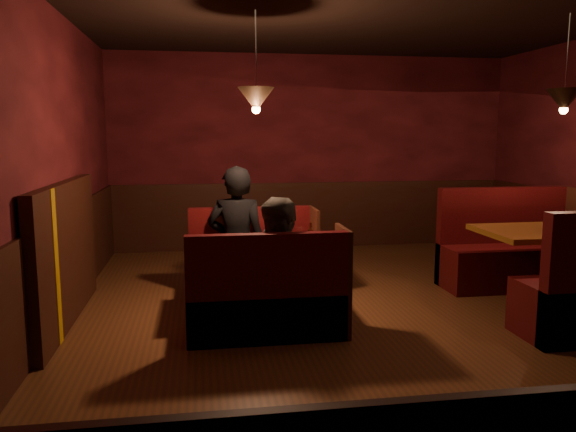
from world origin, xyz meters
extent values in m
cube|color=brown|center=(0.00, 0.00, -0.01)|extent=(6.00, 7.00, 0.01)
cube|color=black|center=(0.00, 3.50, 1.45)|extent=(6.00, 0.01, 2.90)
cube|color=black|center=(-3.00, 0.00, 1.45)|extent=(0.01, 7.00, 2.90)
cube|color=black|center=(0.00, 3.48, 0.50)|extent=(6.00, 0.04, 1.00)
cube|color=black|center=(-2.98, 0.00, 0.50)|extent=(0.04, 7.00, 1.00)
cube|color=black|center=(-2.92, 0.40, 0.65)|extent=(0.10, 2.20, 1.30)
cube|color=#B88410|center=(-2.87, -0.15, 0.65)|extent=(0.01, 0.12, 1.30)
cylinder|color=#333333|center=(-1.16, 0.40, 2.45)|extent=(0.01, 0.01, 0.80)
cone|color=black|center=(-1.16, 0.40, 2.05)|extent=(0.34, 0.34, 0.22)
sphere|color=#FFBF72|center=(-1.16, 0.40, 1.96)|extent=(0.08, 0.08, 0.08)
cylinder|color=#333333|center=(1.76, 0.09, 2.45)|extent=(0.01, 0.01, 0.80)
cone|color=black|center=(1.76, 0.09, 2.05)|extent=(0.34, 0.34, 0.22)
sphere|color=#FFBF72|center=(1.76, 0.09, 1.96)|extent=(0.08, 0.08, 0.08)
cube|color=brown|center=(-1.16, 0.40, 0.65)|extent=(1.25, 0.76, 0.04)
cylinder|color=black|center=(-1.16, 0.40, 0.31)|extent=(0.12, 0.12, 0.62)
cylinder|color=black|center=(-1.16, 0.40, 0.02)|extent=(0.50, 0.50, 0.04)
cylinder|color=silver|center=(-1.09, 0.27, 0.68)|extent=(0.25, 0.25, 0.02)
cube|color=black|center=(-1.08, 0.33, 0.70)|extent=(0.08, 0.07, 0.03)
ellipsoid|color=silver|center=(-1.12, 0.25, 0.71)|extent=(0.06, 0.06, 0.05)
cube|color=tan|center=(-1.10, 0.23, 0.70)|extent=(0.07, 0.05, 0.03)
cylinder|color=silver|center=(-1.13, 0.21, 0.69)|extent=(0.04, 0.11, 0.01)
cylinder|color=silver|center=(-1.23, 0.57, 0.67)|extent=(0.23, 0.23, 0.01)
ellipsoid|color=beige|center=(-1.19, 0.56, 0.71)|extent=(0.09, 0.09, 0.05)
cube|color=silver|center=(-1.26, 0.57, 0.68)|extent=(0.15, 0.11, 0.00)
cylinder|color=white|center=(-0.86, 0.44, 0.71)|extent=(0.05, 0.05, 0.07)
cylinder|color=white|center=(-0.71, 0.59, 0.73)|extent=(0.07, 0.07, 0.13)
cylinder|color=white|center=(-0.73, 0.21, 0.73)|extent=(0.07, 0.07, 0.13)
cylinder|color=#47230F|center=(-0.63, 0.44, 0.74)|extent=(0.05, 0.05, 0.14)
cylinder|color=#47230F|center=(-0.63, 0.44, 0.84)|extent=(0.02, 0.02, 0.06)
ellipsoid|color=white|center=(-0.84, 0.25, 0.69)|extent=(0.09, 0.07, 0.04)
cube|color=black|center=(-1.16, 1.04, 0.20)|extent=(1.34, 0.49, 0.40)
cube|color=black|center=(-1.16, 1.23, 0.47)|extent=(1.34, 0.11, 0.94)
cube|color=black|center=(-0.47, 1.04, 0.47)|extent=(0.04, 0.49, 0.94)
cube|color=black|center=(-1.16, -0.25, 0.20)|extent=(1.34, 0.49, 0.40)
cube|color=black|center=(-1.16, -0.44, 0.47)|extent=(1.34, 0.11, 0.94)
cube|color=black|center=(-0.47, -0.25, 0.47)|extent=(0.04, 0.49, 0.94)
cube|color=brown|center=(1.76, 0.09, 0.78)|extent=(1.42, 0.91, 0.05)
cylinder|color=black|center=(1.76, 0.09, 0.37)|extent=(0.15, 0.15, 0.75)
cylinder|color=black|center=(1.76, 0.09, 0.02)|extent=(0.60, 0.60, 0.04)
cube|color=black|center=(1.76, 0.86, 0.24)|extent=(1.53, 0.59, 0.48)
cube|color=black|center=(1.76, 1.09, 0.56)|extent=(1.53, 0.13, 1.12)
cube|color=black|center=(2.55, 0.86, 0.56)|extent=(0.04, 0.59, 1.12)
imported|color=black|center=(-1.31, 1.06, 0.88)|extent=(0.71, 0.53, 1.75)
imported|color=#302C28|center=(-1.00, -0.22, 0.77)|extent=(0.87, 0.75, 1.55)
camera|label=1|loc=(-1.69, -4.88, 1.74)|focal=35.00mm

